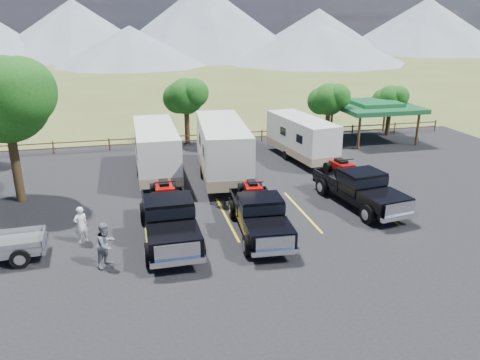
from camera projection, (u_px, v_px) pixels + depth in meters
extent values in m
plane|color=#4B5926|center=(291.00, 251.00, 20.26)|extent=(320.00, 320.00, 0.00)
cube|color=black|center=(271.00, 223.00, 23.01)|extent=(44.00, 34.00, 0.04)
cube|color=yellow|center=(146.00, 226.00, 22.60)|extent=(0.12, 5.50, 0.01)
cube|color=yellow|center=(227.00, 218.00, 23.48)|extent=(0.12, 5.50, 0.01)
cube|color=yellow|center=(302.00, 211.00, 24.36)|extent=(0.12, 5.50, 0.01)
cube|color=yellow|center=(371.00, 204.00, 25.24)|extent=(0.12, 5.50, 0.01)
cylinder|color=black|center=(15.00, 162.00, 25.04)|extent=(0.48, 0.48, 4.48)
sphere|color=#144B12|center=(5.00, 100.00, 23.93)|extent=(4.48, 4.48, 4.48)
sphere|color=#144B12|center=(21.00, 92.00, 23.25)|extent=(3.52, 3.52, 3.52)
cylinder|color=black|center=(327.00, 126.00, 37.39)|extent=(0.39, 0.39, 2.80)
sphere|color=#144B12|center=(329.00, 99.00, 36.70)|extent=(2.52, 2.52, 2.52)
sphere|color=#144B12|center=(338.00, 97.00, 36.32)|extent=(1.98, 1.98, 1.98)
sphere|color=#144B12|center=(321.00, 101.00, 37.01)|extent=(2.16, 2.16, 2.16)
cylinder|color=black|center=(388.00, 121.00, 39.68)|extent=(0.38, 0.38, 2.52)
sphere|color=#144B12|center=(391.00, 99.00, 39.06)|extent=(2.24, 2.24, 2.24)
sphere|color=#144B12|center=(399.00, 96.00, 38.72)|extent=(1.76, 1.76, 1.76)
sphere|color=#144B12|center=(383.00, 100.00, 39.33)|extent=(1.92, 1.92, 1.92)
cylinder|color=black|center=(187.00, 126.00, 36.76)|extent=(0.41, 0.41, 3.08)
sphere|color=#144B12|center=(186.00, 96.00, 36.00)|extent=(2.80, 2.80, 2.80)
sphere|color=#144B12|center=(195.00, 93.00, 35.57)|extent=(2.20, 2.20, 2.20)
sphere|color=#144B12|center=(178.00, 98.00, 36.35)|extent=(2.40, 2.40, 2.40)
cylinder|color=brown|center=(53.00, 148.00, 34.44)|extent=(0.12, 0.12, 1.00)
cylinder|color=brown|center=(109.00, 145.00, 35.32)|extent=(0.12, 0.12, 1.00)
cylinder|color=brown|center=(163.00, 141.00, 36.20)|extent=(0.12, 0.12, 1.00)
cylinder|color=brown|center=(213.00, 138.00, 37.08)|extent=(0.12, 0.12, 1.00)
cylinder|color=brown|center=(262.00, 136.00, 37.97)|extent=(0.12, 0.12, 1.00)
cylinder|color=brown|center=(308.00, 133.00, 38.85)|extent=(0.12, 0.12, 1.00)
cylinder|color=brown|center=(352.00, 130.00, 39.73)|extent=(0.12, 0.12, 1.00)
cylinder|color=brown|center=(395.00, 128.00, 40.61)|extent=(0.12, 0.12, 1.00)
cylinder|color=brown|center=(435.00, 126.00, 41.49)|extent=(0.12, 0.12, 1.00)
cube|color=brown|center=(238.00, 138.00, 37.54)|extent=(36.00, 0.06, 0.08)
cube|color=brown|center=(238.00, 133.00, 37.41)|extent=(36.00, 0.06, 0.08)
cylinder|color=brown|center=(359.00, 133.00, 35.46)|extent=(0.20, 0.20, 2.60)
cylinder|color=brown|center=(332.00, 120.00, 40.05)|extent=(0.20, 0.20, 2.60)
cylinder|color=brown|center=(417.00, 129.00, 36.56)|extent=(0.20, 0.20, 2.60)
cylinder|color=brown|center=(384.00, 117.00, 41.15)|extent=(0.20, 0.20, 2.60)
cube|color=#1A5C31|center=(374.00, 107.00, 37.83)|extent=(6.20, 6.20, 0.35)
cube|color=#1A5C31|center=(375.00, 103.00, 37.73)|extent=(3.50, 3.50, 0.35)
cone|color=slate|center=(75.00, 28.00, 116.84)|extent=(44.00, 44.00, 14.00)
cone|color=slate|center=(203.00, 20.00, 119.55)|extent=(52.00, 52.00, 18.00)
cone|color=slate|center=(318.00, 31.00, 133.54)|extent=(40.00, 40.00, 12.00)
cone|color=slate|center=(426.00, 25.00, 136.42)|extent=(50.00, 50.00, 15.00)
cone|color=slate|center=(130.00, 46.00, 97.73)|extent=(32.00, 32.00, 8.00)
cone|color=slate|center=(315.00, 42.00, 103.62)|extent=(40.00, 40.00, 9.00)
cube|color=black|center=(169.00, 225.00, 21.03)|extent=(2.08, 6.33, 0.40)
cube|color=black|center=(174.00, 238.00, 18.95)|extent=(2.14, 2.01, 0.55)
cube|color=black|center=(169.00, 210.00, 20.65)|extent=(2.10, 1.74, 1.11)
cube|color=black|center=(169.00, 207.00, 20.59)|extent=(2.14, 1.81, 0.50)
cube|color=black|center=(165.00, 203.00, 22.76)|extent=(2.15, 2.68, 0.61)
cube|color=silver|center=(177.00, 252.00, 17.93)|extent=(1.77, 0.10, 0.61)
cube|color=silver|center=(178.00, 262.00, 18.00)|extent=(2.17, 0.21, 0.24)
cube|color=silver|center=(163.00, 200.00, 24.10)|extent=(2.17, 0.19, 0.24)
cylinder|color=black|center=(149.00, 255.00, 18.85)|extent=(0.34, 1.00, 1.00)
cylinder|color=black|center=(200.00, 249.00, 19.32)|extent=(0.34, 1.00, 1.00)
cylinder|color=black|center=(144.00, 213.00, 22.88)|extent=(0.34, 1.00, 1.00)
cylinder|color=black|center=(186.00, 209.00, 23.35)|extent=(0.34, 1.00, 1.00)
cube|color=maroon|center=(164.00, 188.00, 22.52)|extent=(0.79, 1.45, 0.39)
cube|color=black|center=(164.00, 183.00, 22.42)|extent=(0.45, 0.83, 0.20)
cube|color=maroon|center=(165.00, 191.00, 21.92)|extent=(0.89, 0.39, 0.24)
cylinder|color=black|center=(164.00, 182.00, 21.89)|extent=(1.00, 0.07, 0.07)
cylinder|color=black|center=(155.00, 198.00, 21.92)|extent=(0.29, 0.62, 0.62)
cylinder|color=black|center=(176.00, 196.00, 22.14)|extent=(0.29, 0.62, 0.62)
cylinder|color=black|center=(153.00, 189.00, 23.03)|extent=(0.29, 0.62, 0.62)
cylinder|color=black|center=(173.00, 188.00, 23.26)|extent=(0.29, 0.62, 0.62)
cube|color=black|center=(260.00, 221.00, 21.66)|extent=(2.22, 5.86, 0.36)
cube|color=black|center=(269.00, 231.00, 19.74)|extent=(2.05, 1.94, 0.50)
cube|color=black|center=(260.00, 207.00, 21.31)|extent=(1.99, 1.69, 1.01)
cube|color=black|center=(260.00, 204.00, 21.26)|extent=(2.04, 1.75, 0.45)
cube|color=black|center=(252.00, 201.00, 23.26)|extent=(2.09, 2.54, 0.56)
cube|color=silver|center=(275.00, 243.00, 18.80)|extent=(1.62, 0.18, 0.56)
cube|color=silver|center=(275.00, 252.00, 18.87)|extent=(1.99, 0.31, 0.22)
cube|color=silver|center=(247.00, 198.00, 24.50)|extent=(1.99, 0.29, 0.22)
cylinder|color=black|center=(248.00, 245.00, 19.71)|extent=(0.36, 0.93, 0.91)
cylinder|color=black|center=(291.00, 242.00, 20.02)|extent=(0.36, 0.93, 0.91)
cylinder|color=black|center=(233.00, 209.00, 23.43)|extent=(0.36, 0.93, 0.91)
cylinder|color=black|center=(270.00, 207.00, 23.74)|extent=(0.36, 0.93, 0.91)
cube|color=maroon|center=(252.00, 188.00, 23.04)|extent=(0.79, 1.35, 0.35)
cube|color=black|center=(252.00, 183.00, 22.96)|extent=(0.45, 0.78, 0.18)
cube|color=maroon|center=(254.00, 190.00, 22.49)|extent=(0.83, 0.40, 0.22)
cylinder|color=black|center=(254.00, 182.00, 22.47)|extent=(0.91, 0.12, 0.06)
cylinder|color=black|center=(245.00, 196.00, 22.52)|extent=(0.30, 0.58, 0.57)
cylinder|color=black|center=(264.00, 195.00, 22.66)|extent=(0.30, 0.58, 0.57)
cylinder|color=black|center=(241.00, 188.00, 23.55)|extent=(0.30, 0.58, 0.57)
cylinder|color=black|center=(259.00, 187.00, 23.70)|extent=(0.30, 0.58, 0.57)
cube|color=black|center=(360.00, 194.00, 24.88)|extent=(2.81, 6.27, 0.38)
cube|color=black|center=(385.00, 200.00, 22.97)|extent=(2.29, 2.19, 0.53)
cube|color=black|center=(362.00, 181.00, 24.52)|extent=(2.21, 1.93, 1.06)
cube|color=black|center=(362.00, 178.00, 24.47)|extent=(2.27, 2.00, 0.48)
cube|color=black|center=(340.00, 178.00, 26.46)|extent=(2.39, 2.82, 0.58)
cube|color=silver|center=(400.00, 209.00, 22.04)|extent=(1.69, 0.33, 0.58)
cube|color=silver|center=(400.00, 217.00, 22.12)|extent=(2.08, 0.49, 0.23)
cube|color=silver|center=(327.00, 177.00, 27.69)|extent=(2.08, 0.47, 0.23)
cylinder|color=black|center=(368.00, 214.00, 22.76)|extent=(0.45, 0.99, 0.95)
cylinder|color=black|center=(401.00, 208.00, 23.46)|extent=(0.45, 0.99, 0.95)
cylinder|color=black|center=(322.00, 187.00, 26.44)|extent=(0.45, 0.99, 0.95)
cylinder|color=black|center=(352.00, 183.00, 27.14)|extent=(0.45, 0.99, 0.95)
cube|color=maroon|center=(341.00, 166.00, 26.23)|extent=(0.94, 1.47, 0.37)
cube|color=black|center=(341.00, 161.00, 26.14)|extent=(0.54, 0.85, 0.19)
cube|color=maroon|center=(347.00, 167.00, 25.68)|extent=(0.89, 0.49, 0.23)
cylinder|color=black|center=(346.00, 160.00, 25.65)|extent=(0.95, 0.20, 0.06)
cylinder|color=black|center=(339.00, 173.00, 25.62)|extent=(0.36, 0.63, 0.59)
cylinder|color=black|center=(354.00, 171.00, 25.95)|extent=(0.36, 0.63, 0.59)
cylinder|color=black|center=(328.00, 167.00, 26.64)|extent=(0.36, 0.63, 0.59)
cylinder|color=black|center=(342.00, 165.00, 26.97)|extent=(0.36, 0.63, 0.59)
cube|color=silver|center=(156.00, 148.00, 28.93)|extent=(2.43, 7.51, 2.70)
cube|color=gray|center=(157.00, 164.00, 29.27)|extent=(2.45, 7.55, 0.60)
cube|color=black|center=(137.00, 153.00, 26.85)|extent=(0.02, 0.90, 0.60)
cube|color=black|center=(179.00, 150.00, 27.39)|extent=(0.02, 0.90, 0.60)
cylinder|color=black|center=(139.00, 172.00, 29.46)|extent=(0.25, 0.70, 0.70)
cylinder|color=black|center=(175.00, 169.00, 29.96)|extent=(0.25, 0.70, 0.70)
cube|color=black|center=(164.00, 195.00, 25.12)|extent=(0.13, 1.80, 0.10)
cube|color=silver|center=(222.00, 146.00, 28.64)|extent=(3.29, 8.36, 2.94)
cube|color=gray|center=(223.00, 164.00, 29.01)|extent=(3.32, 8.40, 0.65)
cube|color=black|center=(203.00, 152.00, 26.44)|extent=(0.10, 0.98, 0.65)
cube|color=black|center=(249.00, 150.00, 26.82)|extent=(0.10, 0.98, 0.65)
cylinder|color=black|center=(203.00, 172.00, 29.32)|extent=(0.34, 0.78, 0.76)
cylinder|color=black|center=(241.00, 170.00, 29.67)|extent=(0.34, 0.78, 0.76)
cube|color=black|center=(234.00, 200.00, 24.41)|extent=(0.29, 1.97, 0.11)
cube|color=silver|center=(301.00, 135.00, 32.69)|extent=(3.15, 7.11, 2.47)
cube|color=gray|center=(301.00, 149.00, 33.01)|extent=(3.17, 7.15, 0.55)
cube|color=black|center=(299.00, 139.00, 30.72)|extent=(0.13, 0.82, 0.55)
cube|color=black|center=(328.00, 136.00, 31.49)|extent=(0.13, 0.82, 0.55)
cylinder|color=black|center=(286.00, 155.00, 33.04)|extent=(0.32, 0.67, 0.64)
cylinder|color=black|center=(311.00, 152.00, 33.76)|extent=(0.32, 0.67, 0.64)
cube|color=black|center=(333.00, 170.00, 29.38)|extent=(0.34, 1.65, 0.09)
cube|color=#909398|center=(17.00, 241.00, 19.32)|extent=(2.21, 1.81, 0.49)
cube|color=silver|center=(46.00, 244.00, 19.71)|extent=(0.24, 1.73, 0.19)
cylinder|color=black|center=(25.00, 241.00, 20.25)|extent=(0.81, 0.31, 0.79)
cylinder|color=black|center=(20.00, 259.00, 18.75)|extent=(0.81, 0.31, 0.79)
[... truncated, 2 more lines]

